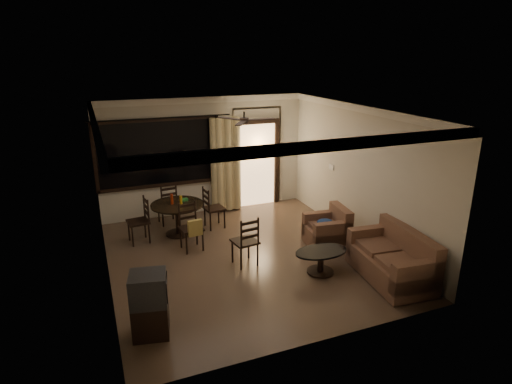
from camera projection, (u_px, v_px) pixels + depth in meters
name	position (u px, v px, depth m)	size (l,w,h in m)	color
ground	(245.00, 257.00, 8.28)	(5.50, 5.50, 0.00)	#7F6651
room_shell	(242.00, 144.00, 9.48)	(5.50, 6.70, 5.50)	beige
dining_table	(178.00, 210.00, 9.15)	(1.12, 1.12, 0.92)	black
dining_chair_west	(139.00, 229.00, 8.86)	(0.46, 0.46, 0.95)	black
dining_chair_east	(214.00, 215.00, 9.61)	(0.46, 0.46, 0.95)	black
dining_chair_south	(192.00, 235.00, 8.51)	(0.46, 0.52, 0.95)	black
dining_chair_north	(168.00, 212.00, 9.84)	(0.46, 0.46, 0.95)	black
tv_cabinet	(150.00, 304.00, 5.89)	(0.58, 0.54, 0.94)	black
sofa	(394.00, 260.00, 7.41)	(1.03, 1.71, 0.87)	#3F261D
armchair	(329.00, 230.00, 8.71)	(0.88, 0.88, 0.79)	#3F261D
coffee_table	(321.00, 258.00, 7.62)	(0.98, 0.59, 0.43)	black
side_chair	(245.00, 250.00, 7.92)	(0.49, 0.49, 0.97)	black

